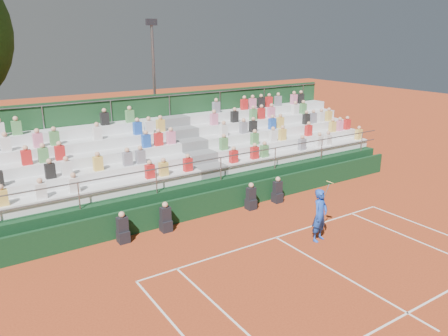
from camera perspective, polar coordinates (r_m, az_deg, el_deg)
ground at (r=16.43m, az=6.81°, el=-9.01°), size 90.00×90.00×0.00m
courtside_wall at (r=18.57m, az=0.51°, el=-4.06°), size 20.00×0.15×1.00m
line_officials at (r=17.64m, az=-1.89°, el=-5.33°), size 7.60×0.40×1.19m
grandstand at (r=21.01m, az=-4.39°, el=0.08°), size 20.00×5.20×4.40m
tennis_player at (r=16.12m, az=12.42°, el=-6.03°), size 0.93×0.63×2.22m
floodlight_mast at (r=25.78m, az=-9.12°, el=11.24°), size 0.60×0.25×8.03m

